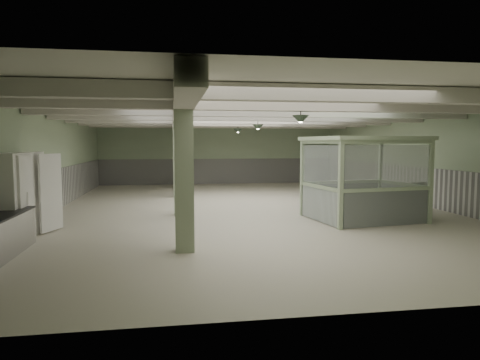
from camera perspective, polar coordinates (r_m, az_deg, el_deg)
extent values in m
plane|color=beige|center=(16.06, 0.96, -3.83)|extent=(20.00, 20.00, 0.00)
cube|color=beige|center=(15.92, 0.98, 9.09)|extent=(14.00, 20.00, 0.02)
cube|color=#A7BC97|center=(25.79, -2.91, 3.50)|extent=(14.00, 0.02, 3.60)
cube|color=#A7BC97|center=(6.31, 16.99, -1.20)|extent=(14.00, 0.02, 3.60)
cube|color=#A7BC97|center=(16.21, -24.21, 2.21)|extent=(0.02, 20.00, 3.60)
cube|color=#A7BC97|center=(18.44, 22.94, 2.54)|extent=(0.02, 20.00, 3.60)
cube|color=silver|center=(16.28, -24.00, -1.48)|extent=(0.05, 19.90, 1.50)
cube|color=silver|center=(18.50, 22.77, -0.71)|extent=(0.05, 19.90, 1.50)
cube|color=silver|center=(25.81, -2.89, 1.17)|extent=(13.90, 0.05, 1.50)
cube|color=beige|center=(15.66, -8.16, 8.30)|extent=(0.45, 19.90, 0.40)
cube|color=beige|center=(8.64, 9.85, 11.31)|extent=(13.90, 0.35, 0.32)
cube|color=beige|center=(11.03, 5.58, 9.96)|extent=(13.90, 0.35, 0.32)
cube|color=beige|center=(13.46, 2.86, 9.07)|extent=(13.90, 0.35, 0.32)
cube|color=beige|center=(15.91, 0.98, 8.44)|extent=(13.90, 0.35, 0.32)
cube|color=beige|center=(18.37, -0.39, 7.97)|extent=(13.90, 0.35, 0.32)
cube|color=beige|center=(20.84, -1.44, 7.61)|extent=(13.90, 0.35, 0.32)
cube|color=beige|center=(23.32, -2.26, 7.33)|extent=(13.90, 0.35, 0.32)
cube|color=#95A585|center=(9.66, -7.47, 1.04)|extent=(0.42, 0.42, 3.60)
cube|color=#95A585|center=(14.65, -8.02, 2.35)|extent=(0.42, 0.42, 3.60)
cube|color=#95A585|center=(19.65, -8.29, 3.00)|extent=(0.42, 0.42, 3.60)
cube|color=#95A585|center=(23.64, -8.43, 3.32)|extent=(0.42, 0.42, 3.60)
cone|color=#324333|center=(11.14, 8.08, 7.98)|extent=(0.44, 0.44, 0.22)
cone|color=#324333|center=(16.47, 2.40, 7.03)|extent=(0.44, 0.44, 0.22)
cone|color=#324333|center=(21.39, -0.28, 6.56)|extent=(0.44, 0.44, 0.22)
cube|color=white|center=(12.34, -27.37, -1.84)|extent=(0.61, 2.42, 2.22)
cube|color=white|center=(11.71, -26.67, -2.15)|extent=(0.06, 0.91, 2.12)
cube|color=white|center=(12.83, -24.53, -1.49)|extent=(0.39, 0.87, 2.12)
cube|color=silver|center=(11.70, -26.48, -2.15)|extent=(0.02, 0.05, 0.30)
cube|color=silver|center=(12.76, -24.99, -1.55)|extent=(0.02, 0.05, 0.30)
cube|color=#AAC19A|center=(12.34, 13.28, -0.69)|extent=(0.13, 0.13, 2.53)
cube|color=#AAC19A|center=(14.58, 8.31, 0.24)|extent=(0.13, 0.13, 2.53)
cube|color=#AAC19A|center=(14.10, 24.06, -0.30)|extent=(0.13, 0.13, 2.53)
cube|color=#AAC19A|center=(16.10, 18.17, 0.49)|extent=(0.13, 0.13, 2.53)
cube|color=#AAC19A|center=(14.16, 16.18, 5.34)|extent=(3.63, 3.20, 0.12)
cube|color=silver|center=(13.25, 18.94, -3.57)|extent=(2.82, 0.44, 1.05)
cube|color=silver|center=(13.13, 19.09, 1.74)|extent=(2.82, 0.44, 1.22)
cube|color=silver|center=(15.36, 13.43, -2.30)|extent=(2.82, 0.44, 1.05)
cube|color=silver|center=(15.25, 13.53, 2.29)|extent=(2.82, 0.44, 1.22)
cube|color=silver|center=(13.53, 10.54, -3.21)|extent=(0.37, 2.32, 1.05)
cube|color=silver|center=(13.41, 10.62, 1.99)|extent=(0.37, 2.32, 1.22)
cube|color=silver|center=(15.15, 20.84, -2.58)|extent=(0.37, 2.32, 1.05)
cube|color=silver|center=(15.05, 20.98, 2.06)|extent=(0.37, 2.32, 1.22)
cube|color=#545648|center=(15.03, 23.09, -2.55)|extent=(0.46, 0.59, 1.19)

